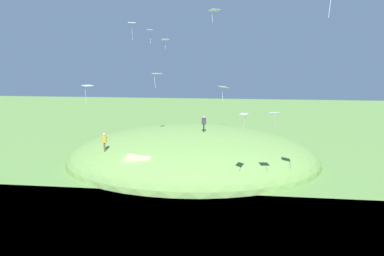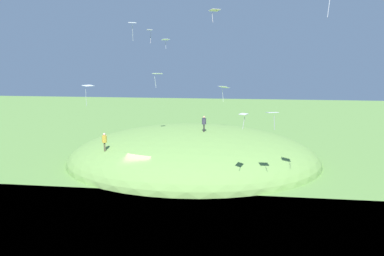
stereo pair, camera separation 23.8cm
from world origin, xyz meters
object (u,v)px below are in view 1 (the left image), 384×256
at_px(kite_2, 223,88).
at_px(mooring_post, 197,186).
at_px(kite_4, 165,40).
at_px(kite_6, 244,115).
at_px(kite_9, 157,74).
at_px(kite_11, 132,24).
at_px(kite_0, 88,87).
at_px(kite_7, 150,31).
at_px(person_with_child, 104,140).
at_px(kite_3, 273,113).
at_px(person_walking_path, 204,122).
at_px(kite_10, 214,11).

relative_size(kite_2, mooring_post, 1.52).
relative_size(kite_4, kite_6, 0.97).
height_order(kite_9, kite_11, kite_11).
bearing_deg(kite_0, kite_11, -41.25).
xyz_separation_m(kite_7, kite_9, (8.57, 1.27, -4.26)).
relative_size(kite_0, kite_6, 1.97).
height_order(kite_2, kite_6, kite_2).
relative_size(person_with_child, kite_9, 1.05).
relative_size(kite_2, kite_3, 1.40).
distance_m(kite_4, mooring_post, 20.52).
distance_m(kite_7, kite_9, 9.66).
bearing_deg(person_walking_path, kite_11, 60.27).
xyz_separation_m(kite_4, kite_10, (-4.98, -6.13, 2.65)).
relative_size(person_walking_path, person_with_child, 0.94).
relative_size(person_walking_path, kite_9, 0.99).
bearing_deg(person_with_child, kite_4, -47.92).
height_order(kite_3, kite_4, kite_4).
xyz_separation_m(person_walking_path, kite_2, (4.34, -1.79, 3.32)).
relative_size(kite_6, mooring_post, 0.95).
relative_size(kite_2, kite_9, 1.10).
relative_size(kite_3, kite_11, 0.64).
bearing_deg(kite_3, kite_11, 46.08).
relative_size(kite_6, kite_7, 0.95).
distance_m(kite_11, mooring_post, 21.69).
bearing_deg(kite_2, person_with_child, 129.76).
distance_m(kite_0, kite_7, 10.42).
bearing_deg(kite_4, kite_9, 156.33).
bearing_deg(kite_11, kite_4, -63.76).
distance_m(kite_4, kite_6, 20.45).
bearing_deg(kite_7, kite_10, -47.05).
xyz_separation_m(kite_9, mooring_post, (-13.45, -6.29, -8.85)).
distance_m(kite_0, kite_3, 21.44).
height_order(kite_3, kite_6, kite_3).
bearing_deg(kite_6, kite_10, 15.12).
bearing_deg(kite_9, kite_11, 93.01).
distance_m(person_with_child, mooring_post, 10.92).
bearing_deg(kite_10, kite_0, 94.65).
bearing_deg(kite_3, kite_6, 110.43).
bearing_deg(kite_0, kite_6, -123.26).
bearing_deg(person_walking_path, kite_6, -163.99).
distance_m(kite_10, mooring_post, 18.43).
xyz_separation_m(person_walking_path, kite_3, (-10.38, -6.34, 2.42)).
relative_size(kite_2, kite_11, 0.90).
distance_m(kite_4, kite_9, 4.30).
bearing_deg(mooring_post, person_with_child, 65.30).
height_order(kite_6, kite_9, kite_9).
distance_m(person_with_child, kite_2, 14.99).
bearing_deg(kite_3, person_with_child, 70.23).
height_order(person_walking_path, person_with_child, person_walking_path).
distance_m(kite_10, kite_11, 10.20).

